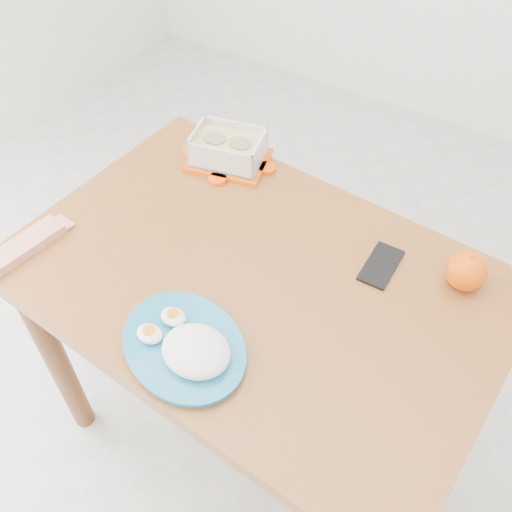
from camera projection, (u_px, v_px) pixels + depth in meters
The scene contains 7 objects.
ground at pixel (271, 389), 1.86m from camera, with size 3.50×3.50×0.00m, color #B7B7B2.
dining_table at pixel (256, 308), 1.30m from camera, with size 1.09×0.77×0.75m.
food_container at pixel (228, 149), 1.43m from camera, with size 0.23×0.19×0.08m.
orange_fruit at pixel (466, 271), 1.16m from camera, with size 0.08×0.08×0.08m, color #EF5704.
rice_plate at pixel (187, 346), 1.07m from camera, with size 0.34×0.34×0.07m.
candy_bar at pixel (16, 252), 1.24m from camera, with size 0.23×0.06×0.02m, color #BC2909.
smartphone at pixel (381, 265), 1.23m from camera, with size 0.06×0.12×0.01m, color black.
Camera 1 is at (0.44, -0.81, 1.68)m, focal length 40.00 mm.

